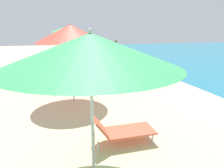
{
  "coord_description": "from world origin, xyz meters",
  "views": [
    {
      "loc": [
        -1.25,
        5.57,
        2.42
      ],
      "look_at": [
        0.2,
        10.84,
        0.96
      ],
      "focal_mm": 31.71,
      "sensor_mm": 36.0,
      "label": 1
    }
  ],
  "objects_px": {
    "person_walking_mid": "(116,47)",
    "lounger_sixth_shoreside": "(73,58)",
    "umbrella_fourth": "(71,34)",
    "umbrella_farthest": "(62,33)",
    "umbrella_third": "(90,51)",
    "lounger_third_shoreside": "(121,130)",
    "umbrella_fifth": "(72,34)",
    "lounger_farthest_inland": "(75,56)",
    "lounger_farthest_shoreside": "(71,53)",
    "lounger_fifth_inland": "(86,74)",
    "umbrella_sixth": "(63,30)",
    "person_walking_near": "(97,53)",
    "lounger_fifth_shoreside": "(87,67)",
    "lounger_fourth_shoreside": "(90,83)"
  },
  "relations": [
    {
      "from": "lounger_fourth_shoreside",
      "to": "person_walking_near",
      "type": "distance_m",
      "value": 6.04
    },
    {
      "from": "umbrella_sixth",
      "to": "umbrella_farthest",
      "type": "bearing_deg",
      "value": 90.26
    },
    {
      "from": "person_walking_mid",
      "to": "person_walking_near",
      "type": "bearing_deg",
      "value": -86.1
    },
    {
      "from": "umbrella_fourth",
      "to": "person_walking_near",
      "type": "distance_m",
      "value": 7.56
    },
    {
      "from": "umbrella_fourth",
      "to": "lounger_fifth_inland",
      "type": "distance_m",
      "value": 3.82
    },
    {
      "from": "person_walking_mid",
      "to": "lounger_sixth_shoreside",
      "type": "bearing_deg",
      "value": -127.08
    },
    {
      "from": "umbrella_farthest",
      "to": "person_walking_near",
      "type": "relative_size",
      "value": 1.68
    },
    {
      "from": "umbrella_fourth",
      "to": "lounger_sixth_shoreside",
      "type": "xyz_separation_m",
      "value": [
        0.71,
        9.48,
        -2.05
      ]
    },
    {
      "from": "lounger_sixth_shoreside",
      "to": "lounger_farthest_shoreside",
      "type": "relative_size",
      "value": 1.09
    },
    {
      "from": "lounger_third_shoreside",
      "to": "person_walking_mid",
      "type": "bearing_deg",
      "value": 74.15
    },
    {
      "from": "umbrella_third",
      "to": "umbrella_fifth",
      "type": "bearing_deg",
      "value": 87.61
    },
    {
      "from": "lounger_third_shoreside",
      "to": "lounger_fifth_shoreside",
      "type": "distance_m",
      "value": 8.38
    },
    {
      "from": "umbrella_sixth",
      "to": "person_walking_mid",
      "type": "relative_size",
      "value": 1.64
    },
    {
      "from": "lounger_fifth_inland",
      "to": "person_walking_near",
      "type": "xyz_separation_m",
      "value": [
        1.37,
        3.97,
        0.61
      ]
    },
    {
      "from": "lounger_farthest_shoreside",
      "to": "lounger_third_shoreside",
      "type": "bearing_deg",
      "value": -96.92
    },
    {
      "from": "umbrella_sixth",
      "to": "umbrella_farthest",
      "type": "relative_size",
      "value": 1.09
    },
    {
      "from": "lounger_fifth_shoreside",
      "to": "person_walking_mid",
      "type": "xyz_separation_m",
      "value": [
        3.4,
        5.15,
        0.74
      ]
    },
    {
      "from": "lounger_fifth_shoreside",
      "to": "umbrella_fifth",
      "type": "bearing_deg",
      "value": -127.76
    },
    {
      "from": "lounger_farthest_shoreside",
      "to": "lounger_fifth_shoreside",
      "type": "bearing_deg",
      "value": -93.89
    },
    {
      "from": "umbrella_farthest",
      "to": "person_walking_mid",
      "type": "height_order",
      "value": "umbrella_farthest"
    },
    {
      "from": "lounger_fifth_inland",
      "to": "person_walking_near",
      "type": "bearing_deg",
      "value": 78.28
    },
    {
      "from": "umbrella_third",
      "to": "lounger_farthest_inland",
      "type": "bearing_deg",
      "value": 86.12
    },
    {
      "from": "lounger_fourth_shoreside",
      "to": "lounger_farthest_shoreside",
      "type": "bearing_deg",
      "value": 83.67
    },
    {
      "from": "lounger_fourth_shoreside",
      "to": "umbrella_farthest",
      "type": "distance_m",
      "value": 11.28
    },
    {
      "from": "lounger_sixth_shoreside",
      "to": "lounger_farthest_shoreside",
      "type": "bearing_deg",
      "value": 90.88
    },
    {
      "from": "umbrella_third",
      "to": "lounger_third_shoreside",
      "type": "relative_size",
      "value": 1.88
    },
    {
      "from": "lounger_third_shoreside",
      "to": "person_walking_mid",
      "type": "distance_m",
      "value": 14.08
    },
    {
      "from": "lounger_sixth_shoreside",
      "to": "umbrella_third",
      "type": "bearing_deg",
      "value": -90.01
    },
    {
      "from": "lounger_fifth_inland",
      "to": "person_walking_mid",
      "type": "height_order",
      "value": "person_walking_mid"
    },
    {
      "from": "lounger_fifth_inland",
      "to": "person_walking_mid",
      "type": "relative_size",
      "value": 0.81
    },
    {
      "from": "lounger_farthest_shoreside",
      "to": "lounger_farthest_inland",
      "type": "relative_size",
      "value": 0.85
    },
    {
      "from": "lounger_third_shoreside",
      "to": "lounger_fifth_inland",
      "type": "height_order",
      "value": "lounger_third_shoreside"
    },
    {
      "from": "lounger_farthest_shoreside",
      "to": "lounger_farthest_inland",
      "type": "bearing_deg",
      "value": -92.88
    },
    {
      "from": "lounger_fifth_inland",
      "to": "umbrella_third",
      "type": "bearing_deg",
      "value": -89.81
    },
    {
      "from": "lounger_third_shoreside",
      "to": "lounger_sixth_shoreside",
      "type": "xyz_separation_m",
      "value": [
        -0.07,
        12.55,
        -0.02
      ]
    },
    {
      "from": "lounger_fifth_inland",
      "to": "lounger_farthest_inland",
      "type": "relative_size",
      "value": 0.88
    },
    {
      "from": "lounger_third_shoreside",
      "to": "lounger_fourth_shoreside",
      "type": "height_order",
      "value": "lounger_third_shoreside"
    },
    {
      "from": "umbrella_sixth",
      "to": "lounger_sixth_shoreside",
      "type": "bearing_deg",
      "value": 60.0
    },
    {
      "from": "lounger_third_shoreside",
      "to": "lounger_fourth_shoreside",
      "type": "xyz_separation_m",
      "value": [
        -0.01,
        4.32,
        -0.02
      ]
    },
    {
      "from": "lounger_farthest_inland",
      "to": "umbrella_fifth",
      "type": "bearing_deg",
      "value": -85.77
    },
    {
      "from": "umbrella_fourth",
      "to": "umbrella_farthest",
      "type": "xyz_separation_m",
      "value": [
        0.03,
        12.32,
        -0.06
      ]
    },
    {
      "from": "umbrella_sixth",
      "to": "umbrella_farthest",
      "type": "height_order",
      "value": "umbrella_sixth"
    },
    {
      "from": "umbrella_third",
      "to": "lounger_third_shoreside",
      "type": "height_order",
      "value": "umbrella_third"
    },
    {
      "from": "umbrella_fifth",
      "to": "lounger_fourth_shoreside",
      "type": "bearing_deg",
      "value": -80.86
    },
    {
      "from": "lounger_fifth_shoreside",
      "to": "person_walking_mid",
      "type": "height_order",
      "value": "person_walking_mid"
    },
    {
      "from": "lounger_fifth_shoreside",
      "to": "person_walking_mid",
      "type": "distance_m",
      "value": 6.22
    },
    {
      "from": "lounger_sixth_shoreside",
      "to": "umbrella_farthest",
      "type": "height_order",
      "value": "umbrella_farthest"
    },
    {
      "from": "umbrella_fifth",
      "to": "lounger_fifth_shoreside",
      "type": "xyz_separation_m",
      "value": [
        0.92,
        1.24,
        -2.0
      ]
    },
    {
      "from": "umbrella_fifth",
      "to": "lounger_farthest_inland",
      "type": "bearing_deg",
      "value": 84.39
    },
    {
      "from": "umbrella_farthest",
      "to": "lounger_farthest_shoreside",
      "type": "xyz_separation_m",
      "value": [
        0.83,
        1.0,
        -1.98
      ]
    }
  ]
}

